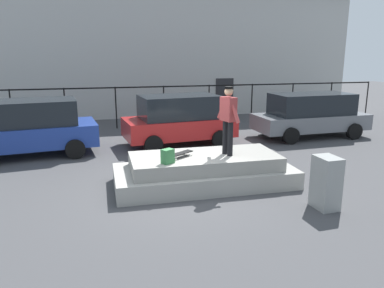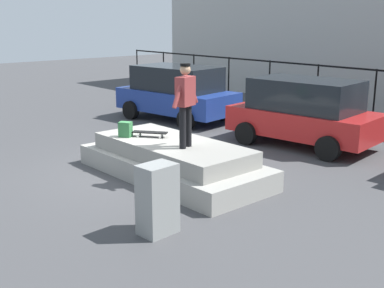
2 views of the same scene
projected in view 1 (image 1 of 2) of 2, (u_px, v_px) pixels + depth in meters
The scene contains 11 objects.
ground_plane at pixel (177, 190), 9.53m from camera, with size 60.00×60.00×0.00m, color #424244.
concrete_ledge at pixel (205, 171), 9.85m from camera, with size 4.64×2.03×0.81m.
skateboarder at pixel (228, 116), 9.53m from camera, with size 0.35×0.91×1.76m.
skateboard at pixel (180, 154), 9.46m from camera, with size 0.77×0.64×0.12m.
backpack at pixel (168, 156), 8.97m from camera, with size 0.28×0.20×0.35m, color #33723F.
car_blue_hatchback_near at pixel (31, 127), 12.54m from camera, with size 4.40×2.60×1.86m.
car_red_hatchback_mid at pixel (179, 119), 14.00m from camera, with size 4.21×2.52×1.85m.
car_grey_hatchback_far at pixel (311, 114), 15.31m from camera, with size 4.68×2.24×1.77m.
utility_box at pixel (326, 183), 8.30m from camera, with size 0.44×0.60×1.18m, color gray.
fence_row at pixel (140, 99), 17.14m from camera, with size 24.06×0.06×1.88m.
warehouse_building at pixel (127, 52), 22.95m from camera, with size 24.82×8.82×6.74m.
Camera 1 is at (-1.76, -8.82, 3.40)m, focal length 35.27 mm.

